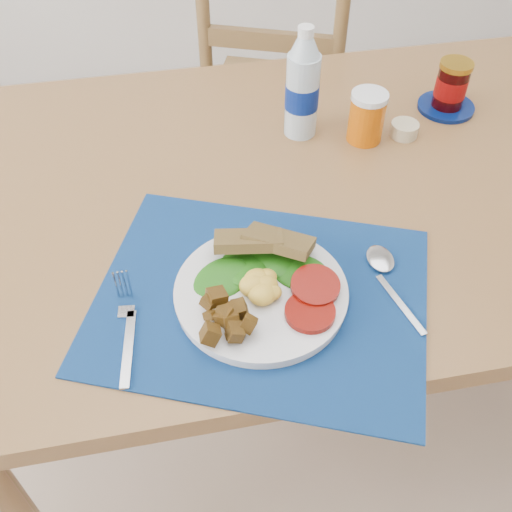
{
  "coord_description": "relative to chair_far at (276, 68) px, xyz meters",
  "views": [
    {
      "loc": [
        -0.31,
        -0.64,
        1.47
      ],
      "look_at": [
        -0.19,
        -0.02,
        0.8
      ],
      "focal_mm": 42.0,
      "sensor_mm": 36.0,
      "label": 1
    }
  ],
  "objects": [
    {
      "name": "ground",
      "position": [
        -0.05,
        -0.92,
        -0.57
      ],
      "size": [
        4.0,
        4.0,
        0.0
      ],
      "primitive_type": "plane",
      "color": "tan",
      "rests_on": "ground"
    },
    {
      "name": "ramekin",
      "position": [
        0.13,
        -0.62,
        0.19
      ],
      "size": [
        0.06,
        0.06,
        0.03
      ],
      "primitive_type": "cylinder",
      "color": "#C3B58F",
      "rests_on": "table"
    },
    {
      "name": "breakfast_plate",
      "position": [
        -0.25,
        -0.99,
        0.2
      ],
      "size": [
        0.26,
        0.26,
        0.06
      ],
      "rotation": [
        0.0,
        0.0,
        -0.31
      ],
      "color": "silver",
      "rests_on": "placemat"
    },
    {
      "name": "jam_on_saucer",
      "position": [
        0.25,
        -0.55,
        0.23
      ],
      "size": [
        0.12,
        0.12,
        0.11
      ],
      "color": "#051755",
      "rests_on": "table"
    },
    {
      "name": "water_bottle",
      "position": [
        -0.08,
        -0.57,
        0.28
      ],
      "size": [
        0.07,
        0.07,
        0.23
      ],
      "color": "#ADBFCC",
      "rests_on": "table"
    },
    {
      "name": "chair_far",
      "position": [
        0.0,
        0.0,
        0.0
      ],
      "size": [
        0.53,
        0.52,
        1.13
      ],
      "rotation": [
        0.0,
        0.0,
        2.77
      ],
      "color": "brown",
      "rests_on": "ground"
    },
    {
      "name": "spoon",
      "position": [
        -0.04,
        -0.98,
        0.19
      ],
      "size": [
        0.04,
        0.19,
        0.01
      ],
      "rotation": [
        0.0,
        0.0,
        0.23
      ],
      "color": "#B2B5BA",
      "rests_on": "placemat"
    },
    {
      "name": "placemat",
      "position": [
        -0.24,
        -0.99,
        0.18
      ],
      "size": [
        0.61,
        0.55,
        0.0
      ],
      "primitive_type": "cube",
      "rotation": [
        0.0,
        0.0,
        -0.39
      ],
      "color": "black",
      "rests_on": "table"
    },
    {
      "name": "fork",
      "position": [
        -0.45,
        -1.0,
        0.19
      ],
      "size": [
        0.03,
        0.19,
        0.0
      ],
      "rotation": [
        0.0,
        0.0,
        -0.13
      ],
      "color": "#B2B5BA",
      "rests_on": "placemat"
    },
    {
      "name": "juice_glass",
      "position": [
        0.04,
        -0.62,
        0.23
      ],
      "size": [
        0.07,
        0.07,
        0.1
      ],
      "primitive_type": "cylinder",
      "color": "#BE5205",
      "rests_on": "table"
    },
    {
      "name": "table",
      "position": [
        -0.05,
        -0.72,
        0.1
      ],
      "size": [
        1.4,
        0.9,
        0.75
      ],
      "color": "brown",
      "rests_on": "ground"
    }
  ]
}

